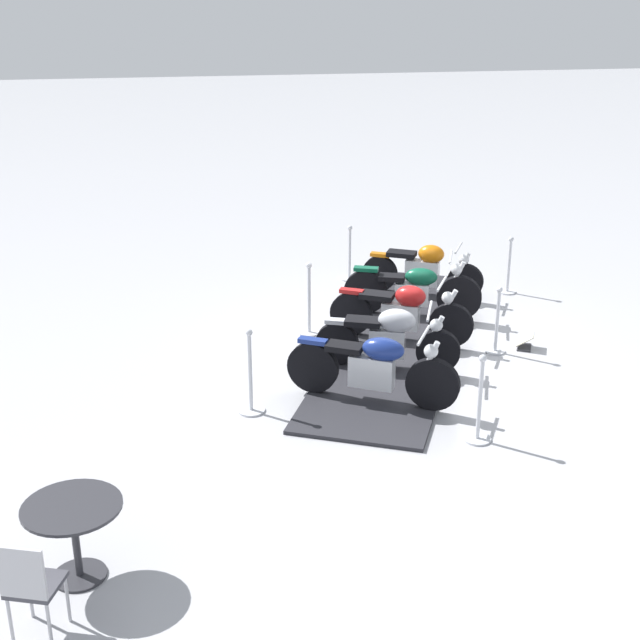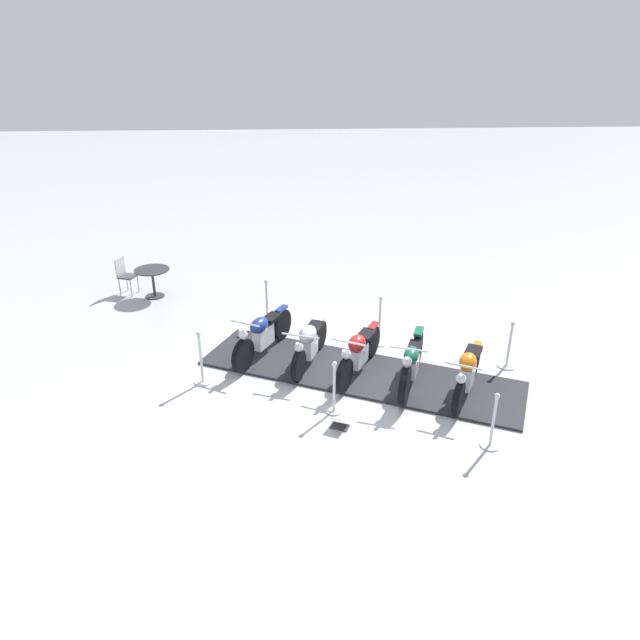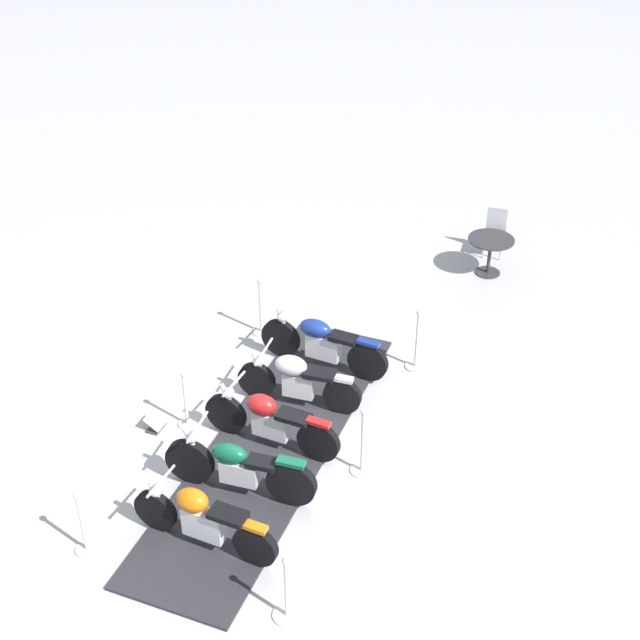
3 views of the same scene
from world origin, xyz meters
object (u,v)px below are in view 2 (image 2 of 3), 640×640
object	(u,v)px
stanchion_left_rear	(508,354)
stanchion_left_mid	(379,329)
motorcycle_chrome	(309,343)
stanchion_right_mid	(334,395)
cafe_chair_near_table	(125,273)
stanchion_right_front	(202,367)
motorcycle_maroon	(359,352)
motorcycle_forest	(411,363)
stanchion_left_front	(267,311)
info_placard	(340,424)
stanchion_right_rear	(492,429)
motorcycle_navy	(262,334)
motorcycle_copper	(467,372)
cafe_table	(152,276)

from	to	relation	value
stanchion_left_rear	stanchion_left_mid	xyz separation A→B (m)	(-1.16, -2.47, 0.07)
motorcycle_chrome	stanchion_right_mid	distance (m)	1.75
cafe_chair_near_table	stanchion_right_front	bearing A→B (deg)	-41.86
motorcycle_maroon	motorcycle_forest	size ratio (longest dim) A/B	0.94
motorcycle_forest	stanchion_left_front	xyz separation A→B (m)	(-2.92, -2.80, -0.14)
info_placard	motorcycle_maroon	bearing A→B (deg)	-81.65
stanchion_left_rear	info_placard	bearing A→B (deg)	-62.40
stanchion_right_rear	motorcycle_chrome	bearing A→B (deg)	-135.42
stanchion_right_rear	info_placard	distance (m)	2.51
motorcycle_navy	stanchion_left_rear	world-z (taller)	motorcycle_navy
motorcycle_copper	stanchion_left_rear	distance (m)	1.59
stanchion_left_rear	stanchion_left_front	size ratio (longest dim) A/B	0.90
stanchion_right_rear	cafe_table	bearing A→B (deg)	-135.34
stanchion_left_front	stanchion_right_mid	bearing A→B (deg)	18.54
motorcycle_maroon	stanchion_right_front	bearing A→B (deg)	-59.93
motorcycle_navy	motorcycle_forest	distance (m)	3.17
stanchion_left_mid	info_placard	bearing A→B (deg)	-20.65
stanchion_left_front	info_placard	bearing A→B (deg)	17.31
stanchion_left_front	stanchion_right_mid	size ratio (longest dim) A/B	1.11
stanchion_right_rear	cafe_table	size ratio (longest dim) A/B	1.13
motorcycle_copper	info_placard	bearing A→B (deg)	-42.82
stanchion_right_front	stanchion_right_mid	size ratio (longest dim) A/B	1.09
stanchion_right_rear	stanchion_left_front	xyz separation A→B (m)	(-4.90, -3.72, 0.02)
stanchion_right_front	info_placard	world-z (taller)	stanchion_right_front
motorcycle_chrome	motorcycle_maroon	xyz separation A→B (m)	(0.45, 0.95, -0.01)
motorcycle_chrome	motorcycle_copper	distance (m)	3.16
stanchion_left_front	info_placard	distance (m)	4.43
stanchion_left_rear	stanchion_right_rear	world-z (taller)	same
cafe_table	cafe_chair_near_table	distance (m)	0.83
motorcycle_maroon	cafe_chair_near_table	size ratio (longest dim) A/B	2.03
stanchion_left_front	info_placard	xyz separation A→B (m)	(4.22, 1.31, -0.28)
motorcycle_copper	motorcycle_chrome	bearing A→B (deg)	-87.10
stanchion_left_front	motorcycle_forest	bearing A→B (deg)	43.78
motorcycle_forest	stanchion_right_rear	xyz separation A→B (m)	(1.97, 0.92, -0.16)
stanchion_right_rear	stanchion_left_front	distance (m)	6.15
cafe_chair_near_table	stanchion_left_front	bearing A→B (deg)	-10.20
motorcycle_forest	stanchion_right_mid	distance (m)	1.75
motorcycle_forest	info_placard	size ratio (longest dim) A/B	5.75
cafe_table	motorcycle_navy	bearing A→B (deg)	40.14
motorcycle_copper	stanchion_right_mid	xyz separation A→B (m)	(0.36, -2.50, -0.16)
motorcycle_maroon	info_placard	distance (m)	1.87
motorcycle_maroon	stanchion_right_rear	xyz separation A→B (m)	(2.42, 1.87, -0.18)
stanchion_left_mid	motorcycle_copper	bearing A→B (deg)	30.14
motorcycle_navy	stanchion_right_rear	world-z (taller)	motorcycle_navy
motorcycle_copper	stanchion_left_mid	size ratio (longest dim) A/B	1.66
motorcycle_maroon	stanchion_left_rear	bearing A→B (deg)	121.08
motorcycle_chrome	stanchion_left_rear	xyz separation A→B (m)	(0.30, 4.04, -0.23)
stanchion_right_front	stanchion_right_rear	size ratio (longest dim) A/B	1.09
motorcycle_chrome	motorcycle_forest	distance (m)	2.11
stanchion_right_front	cafe_table	world-z (taller)	stanchion_right_front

